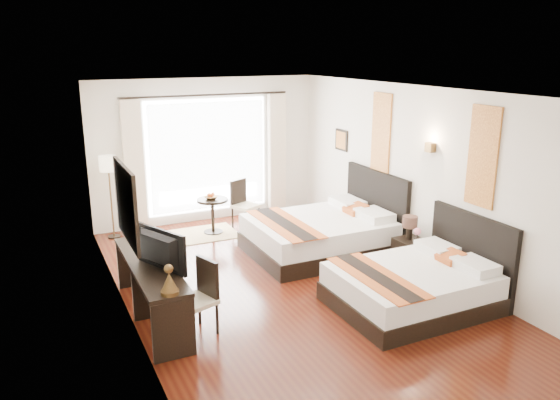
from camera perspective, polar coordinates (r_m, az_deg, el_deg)
name	(u,v)px	position (r m, az deg, el deg)	size (l,w,h in m)	color
floor	(294,291)	(7.89, 1.43, -9.48)	(4.50, 7.50, 0.01)	#3C120A
ceiling	(295,92)	(7.17, 1.58, 11.20)	(4.50, 7.50, 0.02)	white
wall_headboard	(425,179)	(8.63, 14.91, 2.09)	(0.01, 7.50, 2.80)	silver
wall_desk	(126,218)	(6.73, -15.80, -1.78)	(0.01, 7.50, 2.80)	silver
wall_window	(207,151)	(10.79, -7.61, 5.13)	(4.50, 0.01, 2.80)	silver
wall_entry	(518,313)	(4.61, 23.58, -10.74)	(4.50, 0.01, 2.80)	silver
window_glass	(208,156)	(10.80, -7.57, 4.60)	(2.40, 0.02, 2.20)	white
sheer_curtain	(209,156)	(10.74, -7.46, 4.54)	(2.30, 0.02, 2.10)	white
drape_left	(134,164)	(10.36, -15.03, 3.61)	(0.35, 0.14, 2.35)	beige
drape_right	(277,152)	(11.23, -0.34, 5.06)	(0.35, 0.14, 2.35)	beige
art_panel_near	(483,157)	(7.72, 20.42, 4.25)	(0.03, 0.50, 1.35)	#8D3C14
art_panel_far	(381,133)	(9.41, 10.52, 6.87)	(0.03, 0.50, 1.35)	#8D3C14
wall_sconce	(430,147)	(8.40, 15.43, 5.32)	(0.10, 0.14, 0.14)	#4D381B
mirror_frame	(126,204)	(6.76, -15.80, -0.37)	(0.04, 1.25, 0.95)	black
mirror_glass	(128,203)	(6.76, -15.59, -0.35)	(0.01, 1.12, 0.82)	white
bed_near	(417,284)	(7.57, 14.11, -8.56)	(2.06, 1.60, 1.16)	black
bed_far	(324,233)	(9.22, 4.58, -3.45)	(2.31, 1.80, 1.31)	black
nightstand	(411,255)	(8.71, 13.56, -5.65)	(0.42, 0.51, 0.49)	black
table_lamp	(410,223)	(8.58, 13.42, -2.40)	(0.23, 0.23, 0.37)	black
vase	(417,239)	(8.47, 14.12, -3.97)	(0.13, 0.13, 0.14)	black
console_desk	(151,290)	(7.20, -13.28, -9.16)	(0.50, 2.20, 0.76)	black
television	(155,251)	(6.70, -12.92, -5.18)	(0.88, 0.12, 0.51)	black
bronze_figurine	(169,281)	(6.09, -11.50, -8.32)	(0.20, 0.20, 0.30)	#4D381B
desk_chair	(197,312)	(6.77, -8.64, -11.49)	(0.54, 0.54, 0.92)	beige
floor_lamp	(108,169)	(10.10, -17.49, 3.08)	(0.30, 0.30, 1.51)	black
side_table	(213,216)	(10.20, -7.04, -1.67)	(0.57, 0.57, 0.66)	black
fruit_bowl	(211,198)	(10.06, -7.21, 0.23)	(0.23, 0.23, 0.06)	#462E19
window_chair	(245,213)	(10.48, -3.68, -1.39)	(0.56, 0.56, 0.92)	beige
jute_rug	(199,235)	(10.21, -8.47, -3.60)	(1.39, 0.95, 0.01)	tan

